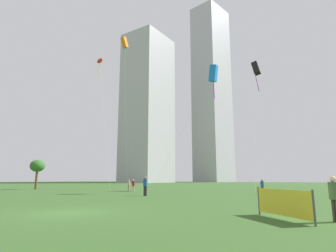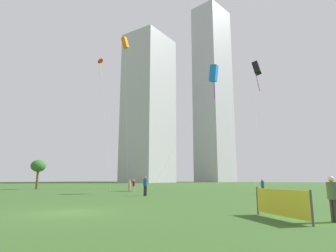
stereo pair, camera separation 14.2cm
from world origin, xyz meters
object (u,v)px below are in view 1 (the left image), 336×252
object	(u,v)px
kite_flying_1	(256,69)
kite_flying_3	(124,43)
person_standing_2	(129,184)
distant_highrise_0	(148,107)
kite_flying_4	(100,61)
park_tree_0	(37,166)
person_standing_3	(133,185)
person_standing_4	(145,185)
event_banner	(283,203)
kite_flying_2	(213,74)
distant_highrise_1	(212,92)
person_standing_5	(334,195)
person_standing_0	(262,186)

from	to	relation	value
kite_flying_1	kite_flying_3	size ratio (longest dim) A/B	0.74
person_standing_2	distant_highrise_0	size ratio (longest dim) A/B	0.02
kite_flying_4	person_standing_2	bearing A→B (deg)	-14.48
park_tree_0	person_standing_3	bearing A→B (deg)	2.68
person_standing_2	person_standing_3	distance (m)	3.19
person_standing_4	kite_flying_1	size ratio (longest dim) A/B	0.09
park_tree_0	event_banner	xyz separation A→B (m)	(38.55, -16.55, -2.93)
park_tree_0	kite_flying_2	bearing A→B (deg)	7.56
park_tree_0	distant_highrise_1	bearing A→B (deg)	95.97
person_standing_5	kite_flying_1	world-z (taller)	kite_flying_1
person_standing_2	distant_highrise_1	distance (m)	124.43
person_standing_3	park_tree_0	world-z (taller)	park_tree_0
person_standing_0	kite_flying_3	size ratio (longest dim) A/B	0.06
kite_flying_4	distant_highrise_0	xyz separation A→B (m)	(-36.98, 71.01, 12.37)
distant_highrise_0	event_banner	size ratio (longest dim) A/B	27.50
person_standing_4	kite_flying_2	world-z (taller)	kite_flying_2
person_standing_2	park_tree_0	distance (m)	16.45
kite_flying_2	distant_highrise_1	world-z (taller)	distant_highrise_1
park_tree_0	event_banner	distance (m)	42.06
park_tree_0	event_banner	bearing A→B (deg)	-23.23
person_standing_2	distant_highrise_0	xyz separation A→B (m)	(-45.72, 73.27, 33.44)
distant_highrise_1	person_standing_2	bearing A→B (deg)	-62.71
park_tree_0	distant_highrise_0	bearing A→B (deg)	111.32
person_standing_0	kite_flying_2	bearing A→B (deg)	133.49
kite_flying_1	kite_flying_4	world-z (taller)	kite_flying_4
distant_highrise_0	distant_highrise_1	size ratio (longest dim) A/B	0.69
kite_flying_2	park_tree_0	size ratio (longest dim) A/B	3.51
kite_flying_2	kite_flying_3	bearing A→B (deg)	164.51
kite_flying_3	distant_highrise_1	xyz separation A→B (m)	(-21.45, 105.05, 23.02)
person_standing_0	kite_flying_1	world-z (taller)	kite_flying_1
person_standing_3	event_banner	xyz separation A→B (m)	(20.26, -17.40, -0.22)
person_standing_0	kite_flying_3	xyz separation A→B (m)	(-24.45, 6.02, 25.60)
person_standing_2	kite_flying_2	bearing A→B (deg)	-19.28
person_standing_2	kite_flying_2	distance (m)	18.95
kite_flying_3	kite_flying_4	xyz separation A→B (m)	(-2.32, -3.79, -4.55)
person_standing_0	distant_highrise_0	bearing A→B (deg)	92.41
person_standing_2	person_standing_4	xyz separation A→B (m)	(8.71, -8.86, 0.18)
person_standing_3	person_standing_5	world-z (taller)	person_standing_5
person_standing_2	kite_flying_4	size ratio (longest dim) A/B	0.07
kite_flying_4	park_tree_0	size ratio (longest dim) A/B	4.93
person_standing_5	park_tree_0	bearing A→B (deg)	-155.84
person_standing_5	person_standing_2	bearing A→B (deg)	-172.14
person_standing_3	person_standing_4	distance (m)	9.24
park_tree_0	distant_highrise_0	distance (m)	87.46
kite_flying_4	event_banner	world-z (taller)	kite_flying_4
kite_flying_2	distant_highrise_1	distance (m)	122.46
kite_flying_2	person_standing_5	bearing A→B (deg)	-59.32
person_standing_5	distant_highrise_1	distance (m)	148.62
kite_flying_2	distant_highrise_1	size ratio (longest dim) A/B	0.16
person_standing_0	person_standing_2	xyz separation A→B (m)	(-18.03, -0.02, -0.02)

